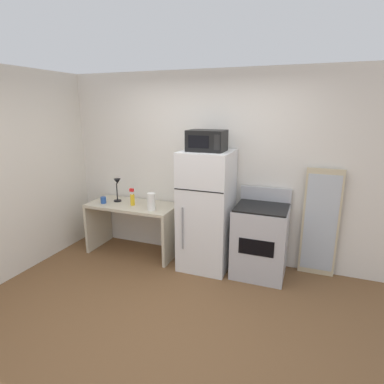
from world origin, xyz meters
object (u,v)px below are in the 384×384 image
coffee_mug (103,200)px  leaning_mirror (320,223)px  desk_lamp (117,186)px  oven_range (260,240)px  paper_towel_roll (151,202)px  spray_bottle (132,199)px  refrigerator (206,210)px  microwave (207,141)px  desk (133,218)px

coffee_mug → leaning_mirror: 3.00m
desk_lamp → oven_range: (2.12, -0.01, -0.52)m
leaning_mirror → desk_lamp: bearing=-175.1°
paper_towel_roll → leaning_mirror: bearing=11.0°
spray_bottle → coffee_mug: (-0.45, -0.07, -0.05)m
spray_bottle → oven_range: 1.87m
desk_lamp → paper_towel_roll: (0.65, -0.18, -0.12)m
refrigerator → microwave: size_ratio=3.44×
desk_lamp → paper_towel_roll: size_ratio=1.47×
refrigerator → desk_lamp: bearing=178.3°
microwave → paper_towel_roll: bearing=-171.0°
paper_towel_roll → microwave: (0.75, 0.12, 0.84)m
desk_lamp → microwave: size_ratio=0.77×
paper_towel_roll → leaning_mirror: size_ratio=0.17×
leaning_mirror → spray_bottle: bearing=-173.0°
coffee_mug → leaning_mirror: bearing=7.3°
desk → microwave: size_ratio=2.82×
coffee_mug → microwave: (1.56, 0.08, 0.91)m
desk_lamp → coffee_mug: (-0.16, -0.14, -0.19)m
coffee_mug → leaning_mirror: leaning_mirror is taller
spray_bottle → coffee_mug: size_ratio=2.62×
spray_bottle → microwave: 1.41m
paper_towel_roll → refrigerator: bearing=10.5°
spray_bottle → leaning_mirror: size_ratio=0.18×
desk_lamp → coffee_mug: desk_lamp is taller
paper_towel_roll → leaning_mirror: (2.16, 0.42, -0.17)m
spray_bottle → desk_lamp: bearing=166.3°
spray_bottle → microwave: (1.11, 0.01, 0.86)m
spray_bottle → coffee_mug: 0.46m
coffee_mug → oven_range: oven_range is taller
refrigerator → oven_range: size_ratio=1.44×
desk → oven_range: size_ratio=1.18×
spray_bottle → refrigerator: size_ratio=0.16×
spray_bottle → leaning_mirror: leaning_mirror is taller
coffee_mug → microwave: size_ratio=0.21×
oven_range → microwave: bearing=-176.2°
spray_bottle → oven_range: size_ratio=0.23×
desk → coffee_mug: coffee_mug is taller
paper_towel_roll → microwave: bearing=9.0°
desk_lamp → microwave: (1.40, -0.06, 0.72)m
coffee_mug → refrigerator: refrigerator is taller
oven_range → leaning_mirror: leaning_mirror is taller
coffee_mug → refrigerator: (1.56, 0.10, -0.01)m
coffee_mug → oven_range: 2.31m
desk → spray_bottle: 0.32m
desk → leaning_mirror: (2.56, 0.27, 0.17)m
paper_towel_roll → spray_bottle: bearing=163.3°
spray_bottle → refrigerator: 1.11m
microwave → refrigerator: bearing=90.3°
refrigerator → oven_range: 0.79m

